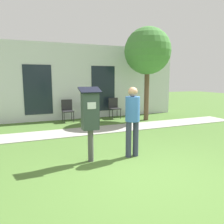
{
  "coord_description": "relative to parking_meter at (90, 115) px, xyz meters",
  "views": [
    {
      "loc": [
        -1.99,
        -3.3,
        1.77
      ],
      "look_at": [
        -0.23,
        0.99,
        1.05
      ],
      "focal_mm": 35.0,
      "sensor_mm": 36.0,
      "label": 1
    }
  ],
  "objects": [
    {
      "name": "sidewalk",
      "position": [
        0.71,
        2.61,
        -1.01
      ],
      "size": [
        12.0,
        1.1,
        0.02
      ],
      "color": "#A3A099",
      "rests_on": "ground"
    },
    {
      "name": "tree",
      "position": [
        3.54,
        3.6,
        1.83
      ],
      "size": [
        1.9,
        1.9,
        3.82
      ],
      "color": "brown",
      "rests_on": "ground"
    },
    {
      "name": "outdoor_chair_left",
      "position": [
        0.38,
        4.53,
        -0.49
      ],
      "size": [
        0.44,
        0.44,
        0.9
      ],
      "rotation": [
        0.0,
        0.0,
        -0.32
      ],
      "color": "#262628",
      "rests_on": "ground"
    },
    {
      "name": "person_standing",
      "position": [
        0.96,
        -0.07,
        -0.09
      ],
      "size": [
        0.32,
        0.32,
        1.58
      ],
      "rotation": [
        0.0,
        0.0,
        0.55
      ],
      "color": "#333851",
      "rests_on": "ground"
    },
    {
      "name": "outdoor_chair_right",
      "position": [
        2.45,
        4.54,
        -0.49
      ],
      "size": [
        0.44,
        0.44,
        0.9
      ],
      "rotation": [
        0.0,
        0.0,
        -0.39
      ],
      "color": "#262628",
      "rests_on": "ground"
    },
    {
      "name": "parking_meter",
      "position": [
        0.0,
        0.0,
        0.0
      ],
      "size": [
        0.44,
        0.31,
        1.59
      ],
      "color": "#4C4C4C",
      "rests_on": "ground"
    },
    {
      "name": "outdoor_chair_middle",
      "position": [
        1.42,
        4.37,
        -0.49
      ],
      "size": [
        0.44,
        0.44,
        0.9
      ],
      "rotation": [
        0.0,
        0.0,
        0.39
      ],
      "color": "#262628",
      "rests_on": "ground"
    },
    {
      "name": "ground_plane",
      "position": [
        0.71,
        -1.02,
        -1.02
      ],
      "size": [
        40.0,
        40.0,
        0.0
      ],
      "primitive_type": "plane",
      "color": "#476B2D"
    },
    {
      "name": "building_facade",
      "position": [
        0.71,
        5.1,
        0.58
      ],
      "size": [
        10.0,
        0.26,
        3.2
      ],
      "color": "silver",
      "rests_on": "ground"
    }
  ]
}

